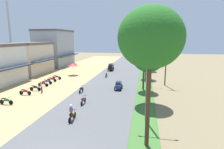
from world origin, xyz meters
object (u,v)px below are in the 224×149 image
Objects in this scene: parked_motorbike_fourth at (43,84)px; motorbike_ahead_fourth at (106,75)px; streetlamp_near at (147,71)px; motorbike_ahead_second at (83,100)px; median_tree_second at (149,54)px; parked_motorbike_fifth at (47,81)px; motorbike_foreground_rider at (72,113)px; utility_pole_near at (166,56)px; parked_motorbike_sixth at (52,79)px; streetlamp_far at (147,53)px; parked_motorbike_third at (35,88)px; car_hatchback_blue at (119,85)px; motorbike_ahead_third at (81,89)px; vendor_umbrella at (73,65)px; median_tree_fourth at (146,54)px; parked_motorbike_nearest at (6,100)px; parked_motorbike_seventh at (57,77)px; median_tree_third at (144,50)px; median_tree_sixth at (147,43)px; parked_motorbike_second at (25,91)px; median_tree_fifth at (147,43)px; car_van_black at (111,67)px; pedestrian_on_shoulder at (42,87)px; median_tree_nearest at (151,38)px; streetlamp_mid at (147,57)px.

parked_motorbike_fourth is 12.56m from motorbike_ahead_fourth.
streetlamp_near is 9.14m from motorbike_ahead_second.
parked_motorbike_fifth is at bearing 159.29° from median_tree_second.
motorbike_foreground_rider is (-6.90, -1.18, -4.00)m from streetlamp_near.
utility_pole_near is at bearing -22.69° from motorbike_ahead_fourth.
streetlamp_far is (16.71, 11.79, 4.07)m from parked_motorbike_sixth.
parked_motorbike_sixth is at bearing 94.38° from parked_motorbike_third.
parked_motorbike_fourth is at bearing -83.58° from parked_motorbike_fifth.
motorbike_ahead_third is (-5.08, -2.52, -0.17)m from car_hatchback_blue.
median_tree_fourth is at bearing -2.42° from vendor_umbrella.
motorbike_ahead_fourth is at bearing -178.93° from median_tree_fourth.
motorbike_ahead_second is 1.00× the size of motorbike_ahead_fourth.
parked_motorbike_nearest and parked_motorbike_seventh have the same top height.
motorbike_ahead_fourth is (-0.54, 15.87, 0.00)m from motorbike_ahead_second.
median_tree_sixth is (0.37, 23.52, 0.50)m from median_tree_third.
parked_motorbike_sixth is at bearing 94.84° from parked_motorbike_fourth.
median_tree_fifth is (16.57, 23.99, 6.16)m from parked_motorbike_second.
parked_motorbike_second is 9.92m from parked_motorbike_seventh.
parked_motorbike_nearest is at bearing 163.26° from motorbike_foreground_rider.
streetlamp_near reaches higher than parked_motorbike_sixth.
streetlamp_far is at bearing 75.37° from motorbike_foreground_rider.
car_hatchback_blue is at bearing 1.83° from parked_motorbike_fourth.
car_hatchback_blue is 1.11× the size of motorbike_ahead_fourth.
streetlamp_near is (16.60, -11.60, 4.31)m from parked_motorbike_fifth.
motorbike_ahead_fourth is at bearing 58.19° from parked_motorbike_second.
parked_motorbike_seventh is at bearing 120.70° from motorbike_foreground_rider.
car_van_black is at bearing 133.45° from utility_pole_near.
pedestrian_on_shoulder is (1.66, -3.24, 0.41)m from parked_motorbike_fourth.
parked_motorbike_third is at bearing -86.26° from parked_motorbike_fourth.
parked_motorbike_nearest is at bearing -120.56° from median_tree_fifth.
streetlamp_near is at bearing -72.71° from car_van_black.
motorbike_ahead_fourth is at bearing 33.25° from parked_motorbike_sixth.
parked_motorbike_third is at bearing 144.54° from median_tree_nearest.
parked_motorbike_sixth is at bearing -173.65° from streetlamp_mid.
median_tree_sixth reaches higher than median_tree_second.
parked_motorbike_third is at bearing -154.56° from streetlamp_mid.
car_van_black is (-8.31, -7.95, -5.56)m from median_tree_sixth.
parked_motorbike_nearest is at bearing -115.51° from motorbike_ahead_fourth.
parked_motorbike_nearest is 15.02m from car_hatchback_blue.
motorbike_ahead_third reaches higher than parked_motorbike_sixth.
motorbike_ahead_third and motorbike_ahead_fourth have the same top height.
median_tree_third reaches higher than median_tree_fourth.
utility_pole_near reaches higher than parked_motorbike_fifth.
parked_motorbike_second is 17.84m from streetlamp_near.
median_tree_fourth is 3.45× the size of motorbike_ahead_second.
car_van_black is at bearing 117.03° from median_tree_third.
streetlamp_mid is at bearing 12.63° from parked_motorbike_fifth.
median_tree_third is at bearing 62.30° from motorbike_foreground_rider.
car_hatchback_blue is (12.49, -1.15, 0.19)m from parked_motorbike_fifth.
streetlamp_mid reaches higher than parked_motorbike_third.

